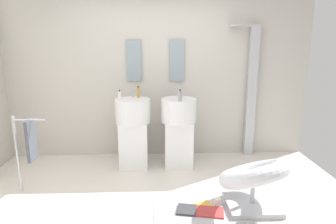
# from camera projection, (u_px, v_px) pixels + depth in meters

# --- Properties ---
(ground_plane) EXTENTS (4.80, 3.60, 0.04)m
(ground_plane) POSITION_uv_depth(u_px,v_px,m) (157.00, 208.00, 3.26)
(ground_plane) COLOR silver
(rear_partition) EXTENTS (4.80, 0.10, 2.60)m
(rear_partition) POSITION_uv_depth(u_px,v_px,m) (156.00, 75.00, 4.56)
(rear_partition) COLOR beige
(rear_partition) RESTS_ON ground_plane
(pedestal_sink_left) EXTENTS (0.50, 0.50, 1.11)m
(pedestal_sink_left) POSITION_uv_depth(u_px,v_px,m) (133.00, 130.00, 4.21)
(pedestal_sink_left) COLOR white
(pedestal_sink_left) RESTS_ON ground_plane
(pedestal_sink_right) EXTENTS (0.50, 0.50, 1.11)m
(pedestal_sink_right) POSITION_uv_depth(u_px,v_px,m) (179.00, 129.00, 4.24)
(pedestal_sink_right) COLOR white
(pedestal_sink_right) RESTS_ON ground_plane
(vanity_mirror_left) EXTENTS (0.22, 0.03, 0.62)m
(vanity_mirror_left) POSITION_uv_depth(u_px,v_px,m) (134.00, 61.00, 4.43)
(vanity_mirror_left) COLOR #8C9EA8
(vanity_mirror_right) EXTENTS (0.22, 0.03, 0.62)m
(vanity_mirror_right) POSITION_uv_depth(u_px,v_px,m) (177.00, 61.00, 4.46)
(vanity_mirror_right) COLOR #8C9EA8
(shower_column) EXTENTS (0.49, 0.24, 2.05)m
(shower_column) POSITION_uv_depth(u_px,v_px,m) (251.00, 89.00, 4.55)
(shower_column) COLOR #B7BABF
(shower_column) RESTS_ON ground_plane
(lounge_chair) EXTENTS (1.08, 1.08, 0.65)m
(lounge_chair) POSITION_uv_depth(u_px,v_px,m) (254.00, 178.00, 3.15)
(lounge_chair) COLOR #B7BABF
(lounge_chair) RESTS_ON ground_plane
(towel_rack) EXTENTS (0.37, 0.22, 0.95)m
(towel_rack) POSITION_uv_depth(u_px,v_px,m) (29.00, 142.00, 3.46)
(towel_rack) COLOR #B7BABF
(towel_rack) RESTS_ON ground_plane
(area_rug) EXTENTS (1.02, 0.66, 0.01)m
(area_rug) POSITION_uv_depth(u_px,v_px,m) (200.00, 207.00, 3.23)
(area_rug) COLOR #B2B2B7
(area_rug) RESTS_ON ground_plane
(magazine_charcoal) EXTENTS (0.24, 0.24, 0.02)m
(magazine_charcoal) POSITION_uv_depth(u_px,v_px,m) (187.00, 210.00, 3.14)
(magazine_charcoal) COLOR #38383D
(magazine_charcoal) RESTS_ON area_rug
(magazine_red) EXTENTS (0.33, 0.26, 0.02)m
(magazine_red) POSITION_uv_depth(u_px,v_px,m) (209.00, 212.00, 3.11)
(magazine_red) COLOR #B73838
(magazine_red) RESTS_ON area_rug
(magazine_ochre) EXTENTS (0.27, 0.26, 0.02)m
(magazine_ochre) POSITION_uv_depth(u_px,v_px,m) (204.00, 206.00, 3.21)
(magazine_ochre) COLOR gold
(magazine_ochre) RESTS_ON area_rug
(coffee_mug) EXTENTS (0.08, 0.08, 0.09)m
(coffee_mug) POSITION_uv_depth(u_px,v_px,m) (218.00, 202.00, 3.24)
(coffee_mug) COLOR white
(coffee_mug) RESTS_ON area_rug
(soap_bottle_amber) EXTENTS (0.04, 0.04, 0.17)m
(soap_bottle_amber) POSITION_uv_depth(u_px,v_px,m) (138.00, 92.00, 4.19)
(soap_bottle_amber) COLOR #C68C38
(soap_bottle_amber) RESTS_ON pedestal_sink_left
(soap_bottle_grey) EXTENTS (0.04, 0.04, 0.16)m
(soap_bottle_grey) POSITION_uv_depth(u_px,v_px,m) (180.00, 96.00, 3.96)
(soap_bottle_grey) COLOR #99999E
(soap_bottle_grey) RESTS_ON pedestal_sink_right
(soap_bottle_white) EXTENTS (0.04, 0.04, 0.14)m
(soap_bottle_white) POSITION_uv_depth(u_px,v_px,m) (119.00, 96.00, 4.00)
(soap_bottle_white) COLOR white
(soap_bottle_white) RESTS_ON pedestal_sink_left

